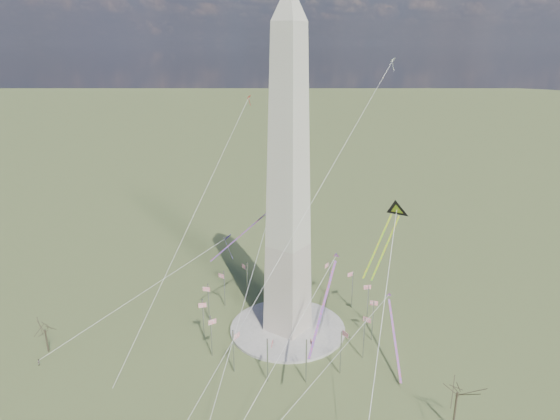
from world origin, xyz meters
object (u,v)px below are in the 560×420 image
Objects in this scene: tree_near at (458,390)px; person_west at (39,362)px; washington_monument at (288,182)px; kite_delta_black at (395,214)px.

tree_near is 110.78m from person_west.
washington_monument is 86.06m from person_west.
person_west is 105.98m from kite_delta_black.
washington_monument is at bearing 2.84° from kite_delta_black.
tree_near reaches higher than person_west.
kite_delta_black is (77.75, 57.87, 42.86)m from person_west.
tree_near is 0.82× the size of kite_delta_black.
tree_near is at bearing -13.53° from washington_monument.
kite_delta_black reaches higher than person_west.
washington_monument is at bearing -89.33° from person_west.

